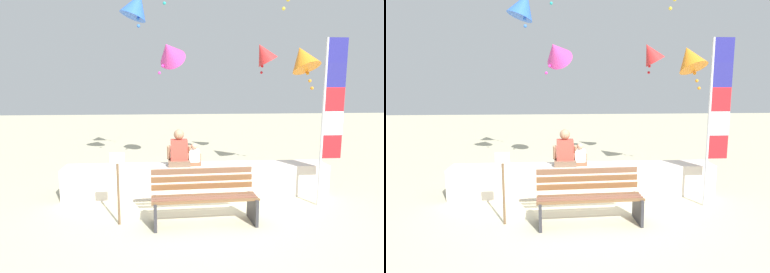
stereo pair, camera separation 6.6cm
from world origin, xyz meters
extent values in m
plane|color=#C2BA98|center=(0.00, 0.00, 0.00)|extent=(40.00, 40.00, 0.00)
cube|color=silver|center=(0.00, 0.95, 0.33)|extent=(5.48, 0.59, 0.65)
cube|color=brown|center=(-0.01, -0.71, 0.45)|extent=(1.77, 0.15, 0.03)
cube|color=brown|center=(-0.02, -0.60, 0.45)|extent=(1.77, 0.15, 0.03)
cube|color=brown|center=(-0.02, -0.49, 0.45)|extent=(1.77, 0.15, 0.03)
cube|color=brown|center=(-0.03, -0.37, 0.45)|extent=(1.77, 0.15, 0.03)
cube|color=brown|center=(-0.03, -0.27, 0.57)|extent=(1.77, 0.12, 0.10)
cube|color=brown|center=(-0.03, -0.24, 0.70)|extent=(1.77, 0.12, 0.10)
cube|color=brown|center=(-0.03, -0.22, 0.83)|extent=(1.77, 0.12, 0.10)
cube|color=#2D2D33|center=(-0.84, -0.58, 0.23)|extent=(0.07, 0.53, 0.45)
cube|color=#2D2D33|center=(0.80, -0.51, 0.23)|extent=(0.07, 0.53, 0.45)
cube|color=brown|center=(-0.38, 0.92, 0.71)|extent=(0.44, 0.36, 0.12)
cube|color=#CC3F33|center=(-0.38, 0.92, 0.98)|extent=(0.34, 0.22, 0.42)
cylinder|color=#9C7054|center=(-0.60, 0.90, 0.93)|extent=(0.07, 0.17, 0.31)
cylinder|color=#9C7054|center=(-0.17, 0.90, 0.93)|extent=(0.07, 0.17, 0.31)
sphere|color=#9C7054|center=(-0.38, 0.92, 1.30)|extent=(0.21, 0.21, 0.21)
cube|color=brown|center=(-0.07, 0.92, 0.69)|extent=(0.27, 0.22, 0.07)
cube|color=white|center=(-0.07, 0.92, 0.86)|extent=(0.21, 0.14, 0.26)
cylinder|color=tan|center=(-0.20, 0.90, 0.82)|extent=(0.04, 0.10, 0.19)
cylinder|color=tan|center=(0.06, 0.90, 0.82)|extent=(0.04, 0.10, 0.19)
sphere|color=tan|center=(-0.07, 0.92, 1.05)|extent=(0.13, 0.13, 0.13)
cylinder|color=#B7B7BC|center=(2.27, 0.15, 1.58)|extent=(0.05, 0.05, 3.15)
cube|color=red|center=(2.48, 0.15, 1.15)|extent=(0.36, 0.02, 0.44)
cube|color=white|center=(2.48, 0.15, 1.59)|extent=(0.36, 0.02, 0.44)
cube|color=red|center=(2.48, 0.15, 2.04)|extent=(0.36, 0.02, 0.44)
cube|color=navy|center=(2.48, 0.15, 2.48)|extent=(0.36, 0.02, 0.44)
cube|color=navy|center=(2.48, 0.15, 2.93)|extent=(0.36, 0.02, 0.44)
sphere|color=teal|center=(-0.65, 3.13, 4.36)|extent=(0.08, 0.08, 0.08)
cone|color=orange|center=(2.64, 2.09, 2.94)|extent=(1.02, 1.08, 0.80)
sphere|color=orange|center=(2.73, 2.14, 2.76)|extent=(0.08, 0.08, 0.08)
sphere|color=orange|center=(2.81, 2.19, 2.58)|extent=(0.08, 0.08, 0.08)
sphere|color=orange|center=(2.90, 2.24, 2.40)|extent=(0.08, 0.08, 0.08)
sphere|color=orange|center=(2.99, 2.29, 2.22)|extent=(0.08, 0.08, 0.08)
cone|color=blue|center=(-1.33, 2.85, 4.24)|extent=(0.96, 0.83, 0.80)
sphere|color=blue|center=(-1.31, 2.76, 4.06)|extent=(0.08, 0.08, 0.08)
sphere|color=blue|center=(-1.29, 2.66, 3.88)|extent=(0.08, 0.08, 0.08)
sphere|color=blue|center=(-1.27, 2.56, 3.70)|extent=(0.08, 0.08, 0.08)
sphere|color=gold|center=(2.10, 2.05, 4.04)|extent=(0.08, 0.08, 0.08)
cone|color=#DB3D9E|center=(-0.53, 3.14, 3.15)|extent=(1.02, 1.10, 0.91)
sphere|color=#E732AC|center=(-0.62, 3.18, 2.97)|extent=(0.08, 0.08, 0.08)
sphere|color=#E732AC|center=(-0.71, 3.22, 2.79)|extent=(0.08, 0.08, 0.08)
sphere|color=#E732AC|center=(-0.80, 3.26, 2.61)|extent=(0.08, 0.08, 0.08)
cone|color=red|center=(2.18, 3.81, 3.20)|extent=(0.86, 0.69, 0.78)
sphere|color=red|center=(2.19, 3.91, 3.02)|extent=(0.08, 0.08, 0.08)
sphere|color=red|center=(2.21, 4.01, 2.84)|extent=(0.08, 0.08, 0.08)
sphere|color=red|center=(2.22, 4.11, 2.66)|extent=(0.08, 0.08, 0.08)
cylinder|color=brown|center=(-1.44, -0.45, 0.52)|extent=(0.04, 0.04, 1.04)
cube|color=beige|center=(-1.44, -0.45, 1.14)|extent=(0.24, 0.02, 0.18)
camera|label=1|loc=(-0.65, -5.79, 2.32)|focal=31.11mm
camera|label=2|loc=(-0.58, -5.80, 2.32)|focal=31.11mm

